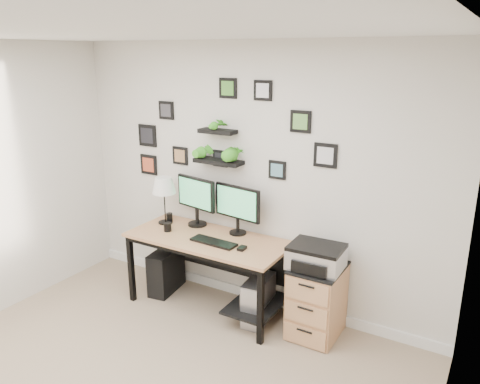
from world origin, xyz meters
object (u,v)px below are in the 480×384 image
Objects in this scene: file_cabinet at (317,301)px; printer at (316,257)px; monitor_right at (237,206)px; pc_tower_grey at (258,300)px; monitor_left at (196,198)px; table_lamp at (164,187)px; pc_tower_black at (166,270)px; desk at (213,249)px; mug at (168,227)px.

printer is (-0.01, -0.03, 0.44)m from file_cabinet.
monitor_right is 0.79× the size of file_cabinet.
pc_tower_grey is 0.68× the size of file_cabinet.
table_lamp is (-0.33, -0.11, 0.10)m from monitor_left.
monitor_right is 1.15× the size of pc_tower_black.
pc_tower_black is at bearing 178.87° from desk.
desk is 2.39× the size of file_cabinet.
monitor_right is at bearing 149.13° from pc_tower_grey.
pc_tower_grey is (1.14, -0.03, -0.01)m from pc_tower_black.
desk is 3.47× the size of pc_tower_black.
pc_tower_black is 1.01× the size of pc_tower_grey.
monitor_left reaches higher than file_cabinet.
pc_tower_black is at bearing -166.72° from monitor_right.
monitor_left reaches higher than mug.
file_cabinet is 1.42× the size of printer.
monitor_right is 1.16× the size of pc_tower_grey.
monitor_left is 1.20m from pc_tower_grey.
printer reaches higher than pc_tower_black.
mug is at bearing -175.30° from pc_tower_grey.
desk is 0.66m from pc_tower_grey.
monitor_left is 1.42m from printer.
monitor_right is 0.83m from table_lamp.
table_lamp is at bearing 173.24° from desk.
pc_tower_black is 1.14m from pc_tower_grey.
pc_tower_grey is at bearing -30.87° from monitor_right.
monitor_right is at bearing 50.09° from desk.
monitor_right is 1.16m from file_cabinet.
monitor_right is 0.92m from pc_tower_grey.
file_cabinet is (1.40, -0.13, -0.72)m from monitor_left.
desk reaches higher than pc_tower_black.
mug reaches higher than pc_tower_grey.
file_cabinet is 0.44m from printer.
printer is at bearing 4.59° from pc_tower_grey.
table_lamp is at bearing 179.37° from file_cabinet.
printer is at bearing -7.38° from pc_tower_black.
desk is 3.50× the size of pc_tower_grey.
table_lamp is 0.92m from pc_tower_black.
mug is at bearing -45.86° from table_lamp.
desk is 0.73m from pc_tower_black.
pc_tower_black is (-0.14, 0.11, -0.56)m from mug.
monitor_left is at bearing 149.68° from desk.
mug is (-0.64, -0.30, -0.25)m from monitor_right.
table_lamp is 0.74× the size of file_cabinet.
table_lamp reaches higher than file_cabinet.
monitor_right is 1.12× the size of printer.
desk is 0.57m from monitor_left.
printer is (1.06, 0.03, 0.15)m from desk.
desk reaches higher than pc_tower_grey.
mug is 0.18× the size of printer.
printer is at bearing -1.67° from table_lamp.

